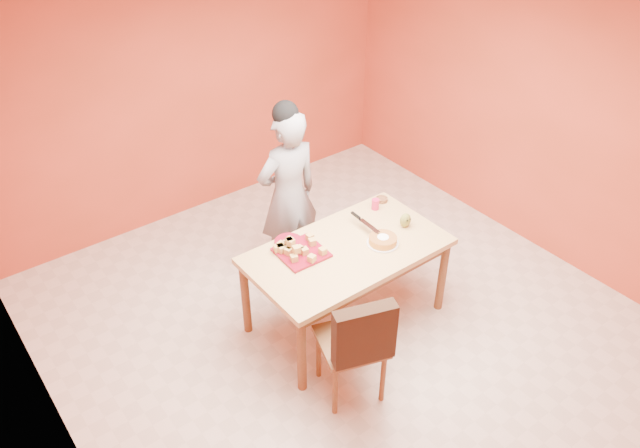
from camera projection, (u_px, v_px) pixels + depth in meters
floor at (351, 331)px, 5.27m from camera, size 5.00×5.00×0.00m
ceiling at (364, 6)px, 3.71m from camera, size 5.00×5.00×0.00m
wall_back at (193, 87)px, 6.11m from camera, size 4.50×0.00×4.50m
wall_left at (39, 333)px, 3.38m from camera, size 0.00×5.00×5.00m
wall_right at (548, 115)px, 5.61m from camera, size 0.00×5.00×5.00m
dining_table at (347, 258)px, 5.01m from camera, size 1.60×0.90×0.76m
dining_chair at (353, 340)px, 4.47m from camera, size 0.59×0.66×1.00m
pastry_pile at (301, 246)px, 4.86m from camera, size 0.32×0.32×0.11m
person at (288, 196)px, 5.48m from camera, size 0.61×0.41×1.64m
pastry_platter at (301, 253)px, 4.90m from camera, size 0.37×0.37×0.02m
red_dinner_plate at (289, 242)px, 5.02m from camera, size 0.30×0.30×0.01m
white_cake_plate at (383, 243)px, 5.01m from camera, size 0.33×0.33×0.01m
sponge_cake at (383, 240)px, 4.99m from camera, size 0.25×0.25×0.05m
cake_server at (369, 226)px, 5.09m from camera, size 0.06×0.24×0.01m
egg_ornament at (405, 220)px, 5.17m from camera, size 0.12×0.11×0.13m
magenta_glass at (375, 204)px, 5.40m from camera, size 0.08×0.08×0.10m
checker_tin at (382, 200)px, 5.51m from camera, size 0.13×0.13×0.03m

